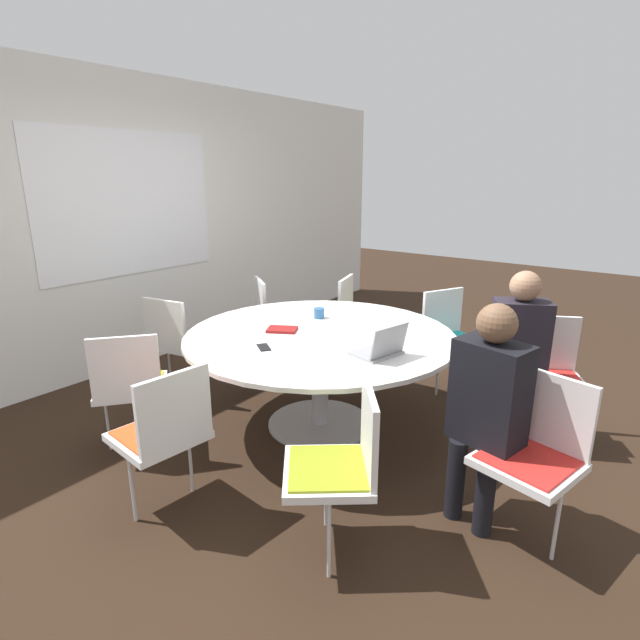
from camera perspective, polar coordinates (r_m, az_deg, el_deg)
The scene contains 18 objects.
ground_plane at distance 3.85m, azimuth 0.00°, elevation -11.82°, with size 16.00×16.00×0.00m, color black.
wall_back at distance 5.09m, azimuth -20.93°, elevation 10.10°, with size 8.00×0.07×2.70m.
conference_table at distance 3.59m, azimuth 0.00°, elevation -3.13°, with size 1.92×1.92×0.72m.
chair_0 at distance 2.78m, azimuth 23.44°, elevation -13.08°, with size 0.51×0.52×0.86m.
chair_1 at distance 3.82m, azimuth 24.73°, elevation -5.11°, with size 0.58×0.59×0.86m.
chair_2 at distance 4.40m, azimuth 14.76°, elevation -1.37°, with size 0.58×0.57×0.86m.
chair_3 at distance 4.83m, azimuth 4.38°, elevation 0.73°, with size 0.55×0.53×0.86m.
chair_4 at distance 4.81m, azimuth -5.28°, elevation 0.65°, with size 0.60×0.60×0.86m.
chair_5 at distance 4.30m, azimuth -16.02°, elevation -1.88°, with size 0.49×0.51×0.86m.
chair_6 at distance 3.51m, azimuth -20.93°, elevation -6.53°, with size 0.61×0.60×0.86m.
chair_7 at distance 2.85m, azimuth -17.40°, elevation -11.67°, with size 0.48×0.46×0.86m.
chair_8 at distance 2.47m, azimuth 2.51°, elevation -15.52°, with size 0.61×0.60×0.86m.
person_0 at distance 2.72m, azimuth 18.59°, elevation -8.57°, with size 0.32×0.40×1.21m.
person_1 at distance 3.62m, azimuth 21.80°, elevation -2.66°, with size 0.37×0.42×1.21m.
laptop at distance 3.13m, azimuth 7.03°, elevation -3.20°, with size 0.34×0.31×0.21m.
spiral_notebook at distance 3.63m, azimuth -4.37°, elevation -1.09°, with size 0.23×0.26×0.02m.
coffee_cup at distance 3.93m, azimuth -0.11°, elevation 0.79°, with size 0.08×0.08×0.08m.
cell_phone at distance 3.29m, azimuth -6.45°, elevation -3.11°, with size 0.14×0.16×0.01m.
Camera 1 is at (-2.70, -2.04, 1.82)m, focal length 28.00 mm.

